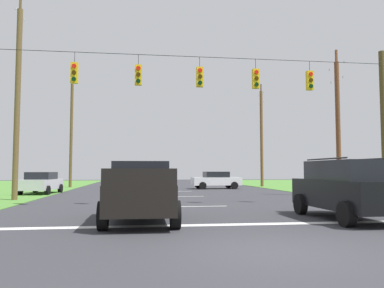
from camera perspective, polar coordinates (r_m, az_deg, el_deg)
name	(u,v)px	position (r m, az deg, el deg)	size (l,w,h in m)	color
ground_plane	(275,252)	(8.35, 12.07, -15.22)	(120.00, 120.00, 0.00)	#333338
stop_bar_stripe	(230,225)	(12.07, 5.67, -11.71)	(16.08, 0.45, 0.01)	white
lane_dash_0	(200,206)	(17.93, 1.22, -9.15)	(0.15, 2.50, 0.01)	white
lane_dash_1	(184,196)	(24.61, -1.21, -7.71)	(0.15, 2.50, 0.01)	white
lane_dash_2	(176,191)	(30.36, -2.43, -6.98)	(0.15, 2.50, 0.01)	white
lane_dash_3	(167,186)	(39.96, -3.68, -6.22)	(0.15, 2.50, 0.01)	white
lane_dash_4	(162,183)	(49.08, -4.41, -5.78)	(0.15, 2.50, 0.01)	white
overhead_signal_span	(197,113)	(18.32, 0.78, 4.61)	(19.33, 0.31, 7.70)	brown
pickup_truck	(140,191)	(12.96, -7.60, -6.88)	(2.32, 5.42, 1.95)	black
suv_black	(348,188)	(14.14, 21.98, -6.00)	(2.22, 4.81, 2.05)	black
distant_car_crossing_white	(216,180)	(34.65, 3.56, -5.29)	(4.40, 2.22, 1.52)	silver
distant_car_oncoming	(41,183)	(29.04, -21.28, -5.31)	(2.32, 4.44, 1.52)	silver
utility_pole_mid_right	(338,124)	(26.51, 20.68, 2.77)	(0.30, 1.99, 9.44)	brown
utility_pole_far_right	(262,136)	(39.76, 10.19, 1.20)	(0.29, 1.89, 10.41)	brown
utility_pole_mid_left	(17,101)	(23.75, -24.30, 5.82)	(0.31, 1.64, 11.31)	brown
utility_pole_far_left	(71,131)	(39.02, -17.34, 1.83)	(0.27, 1.91, 11.15)	brown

